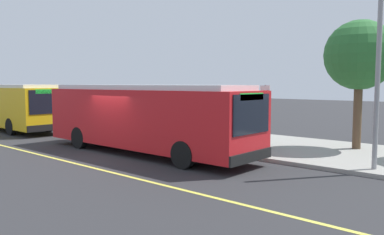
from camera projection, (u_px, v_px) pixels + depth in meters
ground_plane at (116, 154)px, 16.54m from camera, size 120.00×120.00×0.00m
sidewalk_curb at (205, 138)px, 21.02m from camera, size 44.00×6.40×0.15m
lane_stripe_center at (70, 162)px, 14.90m from camera, size 36.00×0.14×0.01m
transit_bus_main at (145, 116)px, 16.67m from camera, size 10.90×2.65×2.95m
transit_bus_second at (5, 104)px, 25.89m from camera, size 12.05×2.83×2.95m
bus_shelter at (234, 106)px, 19.04m from camera, size 2.90×1.60×2.48m
waiting_bench at (235, 132)px, 18.97m from camera, size 1.60×0.48×0.95m
route_sign_post at (265, 110)px, 15.69m from camera, size 0.44×0.08×2.80m
pedestrian_commuter at (240, 126)px, 17.30m from camera, size 0.24×0.40×1.69m
street_tree_upstreet at (360, 56)px, 16.78m from camera, size 3.01×3.01×5.60m
utility_pole at (378, 73)px, 12.74m from camera, size 0.16×0.16×6.40m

